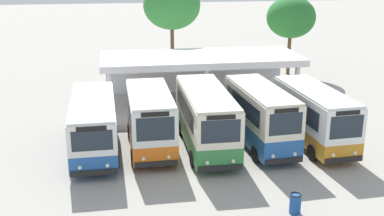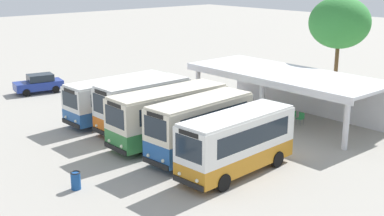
% 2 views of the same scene
% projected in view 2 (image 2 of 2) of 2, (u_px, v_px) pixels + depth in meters
% --- Properties ---
extents(ground_plane, '(180.00, 180.00, 0.00)m').
position_uv_depth(ground_plane, '(130.00, 150.00, 29.92)').
color(ground_plane, '#A39E93').
extents(city_bus_nearest_orange, '(2.61, 8.03, 2.98)m').
position_uv_depth(city_bus_nearest_orange, '(120.00, 97.00, 35.62)').
color(city_bus_nearest_orange, black).
rests_on(city_bus_nearest_orange, ground).
extents(city_bus_second_in_row, '(2.47, 6.55, 3.33)m').
position_uv_depth(city_bus_second_in_row, '(143.00, 104.00, 33.24)').
color(city_bus_second_in_row, black).
rests_on(city_bus_second_in_row, ground).
extents(city_bus_middle_cream, '(2.47, 7.93, 3.35)m').
position_uv_depth(city_bus_middle_cream, '(169.00, 114.00, 30.83)').
color(city_bus_middle_cream, black).
rests_on(city_bus_middle_cream, ground).
extents(city_bus_fourth_amber, '(2.65, 7.05, 3.41)m').
position_uv_depth(city_bus_fourth_amber, '(200.00, 125.00, 28.50)').
color(city_bus_fourth_amber, black).
rests_on(city_bus_fourth_amber, ground).
extents(city_bus_fifth_blue, '(2.64, 7.31, 3.25)m').
position_uv_depth(city_bus_fifth_blue, '(237.00, 141.00, 26.16)').
color(city_bus_fifth_blue, black).
rests_on(city_bus_fifth_blue, ground).
extents(parked_car_flank, '(2.47, 4.27, 1.62)m').
position_uv_depth(parked_car_flank, '(39.00, 83.00, 43.65)').
color(parked_car_flank, black).
rests_on(parked_car_flank, ground).
extents(terminal_canopy, '(14.45, 5.78, 3.40)m').
position_uv_depth(terminal_canopy, '(290.00, 81.00, 36.05)').
color(terminal_canopy, silver).
rests_on(terminal_canopy, ground).
extents(waiting_chair_end_by_column, '(0.45, 0.45, 0.86)m').
position_uv_depth(waiting_chair_end_by_column, '(268.00, 109.00, 36.84)').
color(waiting_chair_end_by_column, slate).
rests_on(waiting_chair_end_by_column, ground).
extents(waiting_chair_second_from_end, '(0.45, 0.45, 0.86)m').
position_uv_depth(waiting_chair_second_from_end, '(275.00, 111.00, 36.24)').
color(waiting_chair_second_from_end, slate).
rests_on(waiting_chair_second_from_end, ground).
extents(waiting_chair_middle_seat, '(0.45, 0.45, 0.86)m').
position_uv_depth(waiting_chair_middle_seat, '(284.00, 113.00, 35.77)').
color(waiting_chair_middle_seat, slate).
rests_on(waiting_chair_middle_seat, ground).
extents(waiting_chair_fourth_seat, '(0.45, 0.45, 0.86)m').
position_uv_depth(waiting_chair_fourth_seat, '(292.00, 115.00, 35.24)').
color(waiting_chair_fourth_seat, slate).
rests_on(waiting_chair_fourth_seat, ground).
extents(waiting_chair_fifth_seat, '(0.45, 0.45, 0.86)m').
position_uv_depth(waiting_chair_fifth_seat, '(301.00, 118.00, 34.70)').
color(waiting_chair_fifth_seat, slate).
rests_on(waiting_chair_fifth_seat, ground).
extents(roadside_tree_behind_canopy, '(4.95, 4.95, 8.33)m').
position_uv_depth(roadside_tree_behind_canopy, '(340.00, 23.00, 40.68)').
color(roadside_tree_behind_canopy, brown).
rests_on(roadside_tree_behind_canopy, ground).
extents(litter_bin_apron, '(0.49, 0.49, 0.90)m').
position_uv_depth(litter_bin_apron, '(76.00, 180.00, 24.56)').
color(litter_bin_apron, '#19478C').
rests_on(litter_bin_apron, ground).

